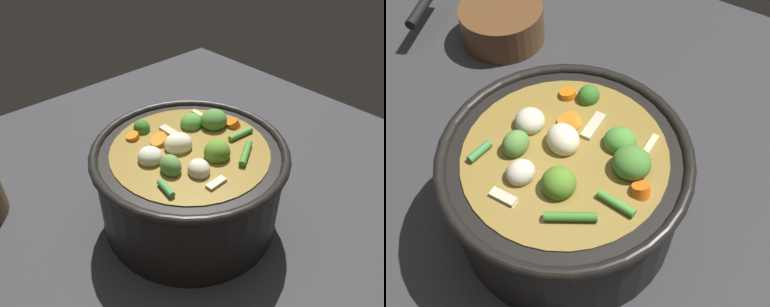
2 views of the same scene
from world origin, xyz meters
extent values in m
plane|color=#2D2D30|center=(0.00, 0.00, 0.00)|extent=(1.10, 1.10, 0.00)
cylinder|color=black|center=(0.00, 0.00, 0.07)|extent=(0.28, 0.28, 0.14)
torus|color=black|center=(0.00, 0.00, 0.14)|extent=(0.30, 0.30, 0.01)
cylinder|color=olive|center=(0.00, 0.00, 0.07)|extent=(0.24, 0.24, 0.13)
ellipsoid|color=#357025|center=(0.02, -0.09, 0.14)|extent=(0.03, 0.03, 0.03)
ellipsoid|color=#588A3D|center=(0.05, 0.02, 0.15)|extent=(0.03, 0.04, 0.03)
ellipsoid|color=#528324|center=(-0.02, 0.04, 0.15)|extent=(0.05, 0.05, 0.04)
ellipsoid|color=#498B34|center=(-0.05, -0.05, 0.14)|extent=(0.04, 0.04, 0.03)
ellipsoid|color=#457E30|center=(-0.07, -0.02, 0.15)|extent=(0.05, 0.04, 0.03)
cylinder|color=orange|center=(0.02, -0.04, 0.14)|extent=(0.03, 0.03, 0.02)
cylinder|color=orange|center=(0.05, -0.08, 0.14)|extent=(0.03, 0.03, 0.01)
cylinder|color=orange|center=(-0.10, 0.00, 0.14)|extent=(0.03, 0.03, 0.02)
ellipsoid|color=beige|center=(0.06, -0.02, 0.14)|extent=(0.05, 0.05, 0.03)
ellipsoid|color=beige|center=(0.03, 0.05, 0.14)|extent=(0.04, 0.04, 0.03)
ellipsoid|color=beige|center=(0.01, -0.01, 0.15)|extent=(0.05, 0.05, 0.03)
cylinder|color=#3F7D2B|center=(-0.05, 0.07, 0.14)|extent=(0.05, 0.04, 0.01)
cylinder|color=#489035|center=(-0.08, 0.03, 0.14)|extent=(0.05, 0.01, 0.01)
cylinder|color=#408640|center=(0.08, 0.05, 0.14)|extent=(0.01, 0.03, 0.01)
cube|color=#C7B594|center=(-0.01, -0.05, 0.14)|extent=(0.01, 0.04, 0.01)
cube|color=beige|center=(0.03, 0.08, 0.14)|extent=(0.03, 0.01, 0.01)
cube|color=beige|center=(-0.08, -0.06, 0.14)|extent=(0.01, 0.03, 0.01)
camera|label=1|loc=(0.29, 0.33, 0.46)|focal=34.41mm
camera|label=2|loc=(-0.18, 0.28, 0.59)|focal=46.82mm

